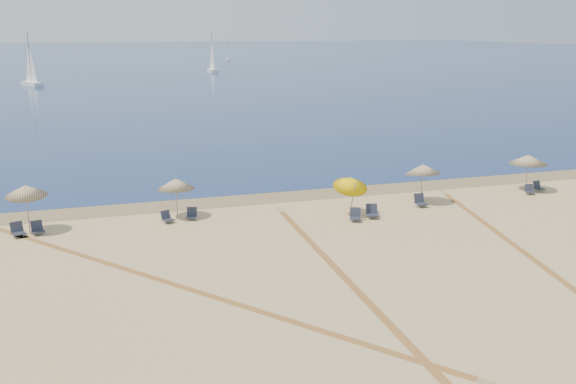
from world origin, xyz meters
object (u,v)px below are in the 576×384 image
at_px(umbrella_5, 528,159).
at_px(chair_6, 355,215).
at_px(umbrella_3, 351,183).
at_px(sailboat_0, 227,54).
at_px(chair_2, 18,230).
at_px(chair_10, 538,187).
at_px(sailboat_1, 212,60).
at_px(chair_5, 192,214).
at_px(chair_9, 529,190).
at_px(umbrella_4, 423,169).
at_px(chair_7, 372,212).
at_px(umbrella_2, 176,184).
at_px(umbrella_1, 26,191).
at_px(chair_3, 38,229).
at_px(sailboat_2, 31,70).
at_px(chair_4, 167,217).
at_px(chair_8, 420,201).

distance_m(umbrella_5, chair_6, 13.31).
xyz_separation_m(umbrella_3, umbrella_5, (12.71, 1.84, 0.16)).
bearing_deg(sailboat_0, chair_2, -93.69).
distance_m(chair_10, sailboat_1, 114.69).
xyz_separation_m(chair_5, chair_9, (20.76, -0.79, -0.02)).
distance_m(umbrella_4, chair_7, 4.87).
relative_size(umbrella_2, sailboat_1, 0.26).
bearing_deg(chair_9, chair_2, -164.47).
xyz_separation_m(umbrella_2, umbrella_3, (9.11, -2.41, -0.04)).
relative_size(umbrella_1, chair_3, 3.24).
bearing_deg(sailboat_2, umbrella_1, -111.93).
xyz_separation_m(chair_3, chair_4, (6.40, 0.11, -0.02)).
relative_size(umbrella_2, chair_9, 3.16).
relative_size(chair_5, sailboat_2, 0.08).
relative_size(umbrella_5, chair_7, 2.80).
relative_size(umbrella_3, umbrella_4, 1.02).
bearing_deg(umbrella_4, chair_7, -153.56).
height_order(chair_6, chair_8, chair_8).
bearing_deg(chair_3, chair_7, -23.31).
relative_size(umbrella_3, sailboat_2, 0.27).
relative_size(umbrella_3, sailboat_1, 0.28).
relative_size(umbrella_2, chair_3, 2.84).
height_order(umbrella_4, chair_7, umbrella_4).
height_order(umbrella_3, chair_6, umbrella_3).
bearing_deg(umbrella_4, chair_10, 1.51).
height_order(umbrella_3, sailboat_2, sailboat_2).
distance_m(umbrella_2, chair_6, 9.75).
height_order(umbrella_4, chair_5, umbrella_4).
relative_size(sailboat_0, sailboat_1, 0.80).
distance_m(umbrella_3, umbrella_5, 12.85).
bearing_deg(chair_3, umbrella_5, -14.95).
height_order(chair_6, sailboat_0, sailboat_0).
xyz_separation_m(umbrella_3, chair_3, (-16.17, 1.47, -1.54)).
bearing_deg(chair_3, sailboat_1, 59.31).
height_order(chair_5, chair_8, chair_8).
relative_size(umbrella_1, chair_7, 3.01).
height_order(umbrella_5, sailboat_1, sailboat_1).
bearing_deg(chair_5, umbrella_3, 4.14).
distance_m(sailboat_0, sailboat_1, 47.53).
relative_size(umbrella_4, chair_4, 3.12).
relative_size(umbrella_2, chair_4, 2.90).
bearing_deg(chair_8, sailboat_2, 105.51).
height_order(umbrella_3, chair_4, umbrella_3).
bearing_deg(umbrella_5, umbrella_2, 178.50).
bearing_deg(chair_7, chair_8, 32.48).
distance_m(chair_8, sailboat_2, 93.78).
bearing_deg(umbrella_4, sailboat_2, 106.91).
distance_m(chair_4, chair_5, 1.35).
xyz_separation_m(chair_4, chair_9, (22.10, -0.61, -0.01)).
bearing_deg(chair_5, chair_2, -161.50).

